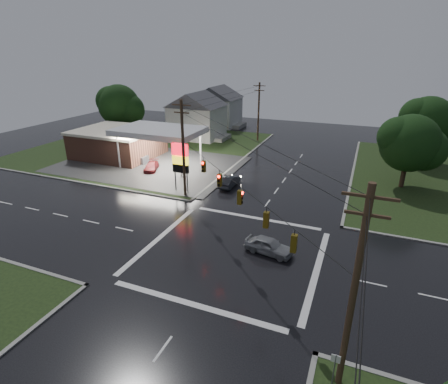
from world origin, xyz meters
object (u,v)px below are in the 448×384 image
at_px(pylon_sign, 180,159).
at_px(utility_pole_nw, 183,148).
at_px(gas_station, 124,142).
at_px(tree_ne_far, 428,122).
at_px(tree_nw_behind, 120,106).
at_px(car_crossing, 269,246).
at_px(utility_pole_se, 354,292).
at_px(house_near, 197,115).
at_px(car_north, 230,181).
at_px(house_far, 217,106).
at_px(car_pump, 151,166).
at_px(tree_ne_near, 411,144).
at_px(utility_pole_n, 259,111).

relative_size(pylon_sign, utility_pole_nw, 0.55).
xyz_separation_m(gas_station, tree_ne_far, (42.83, 14.29, 3.63)).
relative_size(gas_station, pylon_sign, 4.37).
bearing_deg(tree_nw_behind, utility_pole_nw, -40.10).
bearing_deg(car_crossing, pylon_sign, 63.93).
relative_size(pylon_sign, tree_ne_far, 0.61).
relative_size(utility_pole_se, house_near, 1.00).
bearing_deg(utility_pole_se, car_north, 122.80).
bearing_deg(house_far, car_pump, -83.42).
distance_m(house_far, car_crossing, 53.16).
relative_size(house_near, car_north, 2.67).
relative_size(tree_ne_near, car_crossing, 2.20).
distance_m(pylon_sign, tree_ne_near, 27.23).
xyz_separation_m(house_far, tree_ne_far, (39.10, -14.01, 1.77)).
relative_size(utility_pole_nw, utility_pole_se, 1.00).
distance_m(house_far, tree_ne_far, 41.57).
bearing_deg(house_near, tree_ne_near, -21.76).
distance_m(pylon_sign, tree_nw_behind, 30.49).
relative_size(tree_nw_behind, car_crossing, 2.44).
distance_m(gas_station, house_far, 28.61).
distance_m(pylon_sign, house_near, 27.56).
distance_m(gas_station, pylon_sign, 17.81).
xyz_separation_m(utility_pole_nw, car_north, (3.69, 4.76, -5.04)).
bearing_deg(tree_ne_far, house_near, 176.99).
relative_size(pylon_sign, tree_ne_near, 0.67).
distance_m(pylon_sign, tree_ne_far, 36.35).
relative_size(gas_station, utility_pole_n, 2.50).
distance_m(utility_pole_n, car_pump, 24.33).
height_order(gas_station, utility_pole_nw, utility_pole_nw).
distance_m(utility_pole_nw, tree_ne_near, 26.74).
relative_size(tree_ne_near, car_pump, 2.24).
xyz_separation_m(pylon_sign, car_pump, (-7.74, 5.32, -3.43)).
xyz_separation_m(house_near, tree_nw_behind, (-12.89, -6.01, 1.77)).
bearing_deg(utility_pole_nw, tree_nw_behind, 139.90).
xyz_separation_m(pylon_sign, house_near, (-10.45, 25.50, 0.39)).
bearing_deg(house_near, utility_pole_nw, -66.63).
bearing_deg(tree_ne_near, utility_pole_n, 145.90).
xyz_separation_m(utility_pole_se, tree_nw_behind, (-43.34, 39.49, 0.46)).
bearing_deg(utility_pole_nw, utility_pole_se, -45.00).
bearing_deg(house_far, tree_ne_near, -35.77).
bearing_deg(utility_pole_n, house_near, -170.09).
distance_m(tree_ne_far, car_crossing, 36.25).
relative_size(utility_pole_n, house_near, 0.95).
distance_m(utility_pole_n, house_far, 16.00).
bearing_deg(utility_pole_n, tree_nw_behind, -161.79).
relative_size(utility_pole_nw, house_near, 1.00).
relative_size(house_far, tree_ne_near, 1.23).
relative_size(tree_nw_behind, car_north, 2.42).
distance_m(utility_pole_n, tree_nw_behind, 25.63).
bearing_deg(car_crossing, gas_station, 65.92).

